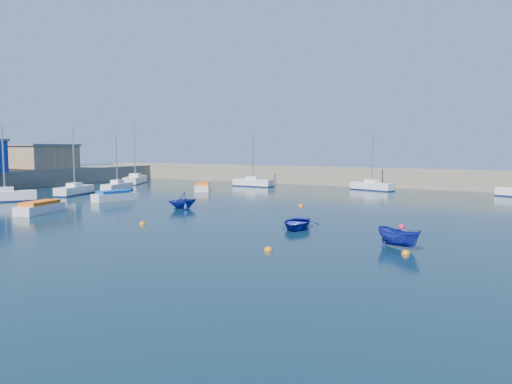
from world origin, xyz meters
The scene contains 21 objects.
ground centered at (0.00, 0.00, 0.00)m, with size 220.00×220.00×0.00m, color black.
back_wall centered at (0.00, 46.00, 1.30)m, with size 96.00×4.50×2.60m, color #6F6755.
left_quay centered at (-42.00, 18.00, 1.20)m, with size 6.00×62.00×2.40m, color #6F6755.
brick_shed_a centered at (-42.00, 24.00, 4.10)m, with size 6.00×8.00×3.40m, color #9D7C5B.
sailboat_1 centered at (-26.28, 6.98, 0.60)m, with size 4.56×5.95×7.93m.
sailboat_2 centered at (-25.92, 15.63, 0.57)m, with size 3.42×6.25×7.94m.
sailboat_3 centered at (-24.44, 21.06, 0.60)m, with size 2.86×5.60×7.28m.
sailboat_4 centered at (-32.35, 32.75, 0.62)m, with size 5.10×7.12×9.21m.
sailboat_5 centered at (-13.85, 37.14, 0.57)m, with size 6.04×1.88×7.90m.
sailboat_6 centered at (2.97, 39.22, 0.57)m, with size 6.10×3.37×7.78m.
motorboat_0 centered at (-15.22, 2.81, 0.49)m, with size 2.76×4.94×1.05m.
motorboat_1 centered at (-17.00, 13.12, 0.52)m, with size 2.43×4.71×1.10m.
motorboat_2 centered at (-16.23, 28.10, 0.49)m, with size 4.14×5.24×1.04m.
dinghy_center centered at (7.39, 6.29, 0.39)m, with size 2.70×3.78×0.78m, color navy.
dinghy_left centered at (-6.61, 11.49, 0.75)m, with size 2.46×2.86×1.50m, color navy.
dinghy_right centered at (15.20, 3.09, 0.58)m, with size 1.12×2.98×1.15m, color navy.
buoy_0 centered at (-3.26, 2.41, 0.00)m, with size 0.46×0.46×0.46m, color #D16D0B.
buoy_1 centered at (13.59, 10.59, 0.00)m, with size 0.47×0.47×0.47m, color red.
buoy_2 centered at (15.92, 1.58, 0.00)m, with size 0.45×0.45×0.45m, color #D16D0B.
buoy_3 centered at (2.28, 18.28, 0.00)m, with size 0.45×0.45×0.45m, color #D16D0B.
buoy_5 centered at (9.17, -1.26, 0.00)m, with size 0.49×0.49×0.49m, color #D16D0B.
Camera 1 is at (21.83, -24.99, 5.67)m, focal length 35.00 mm.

